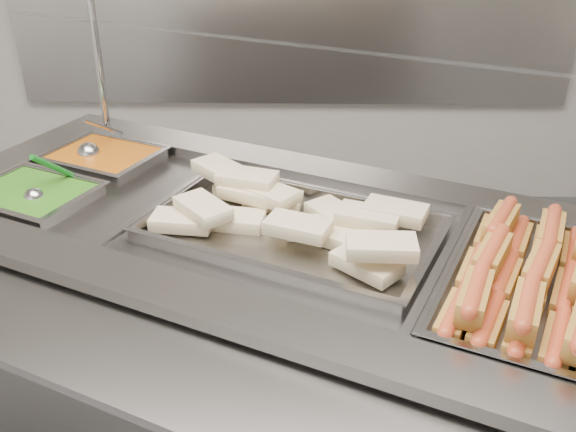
{
  "coord_description": "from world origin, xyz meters",
  "views": [
    {
      "loc": [
        0.04,
        -1.02,
        1.74
      ],
      "look_at": [
        0.01,
        0.41,
        0.97
      ],
      "focal_mm": 40.0,
      "sensor_mm": 36.0,
      "label": 1
    }
  ],
  "objects_px": {
    "pan_hotdogs": "(531,299)",
    "pan_wraps": "(292,234)",
    "serving_spoon": "(38,192)",
    "sneeze_guard": "(309,52)",
    "steam_counter": "(272,361)",
    "ladle": "(90,152)"
  },
  "relations": [
    {
      "from": "pan_hotdogs",
      "to": "pan_wraps",
      "type": "height_order",
      "value": "same"
    },
    {
      "from": "sneeze_guard",
      "to": "pan_hotdogs",
      "type": "xyz_separation_m",
      "value": [
        0.5,
        -0.48,
        -0.43
      ]
    },
    {
      "from": "pan_hotdogs",
      "to": "ladle",
      "type": "bearing_deg",
      "value": 149.43
    },
    {
      "from": "pan_wraps",
      "to": "serving_spoon",
      "type": "height_order",
      "value": "serving_spoon"
    },
    {
      "from": "pan_hotdogs",
      "to": "ladle",
      "type": "distance_m",
      "value": 1.38
    },
    {
      "from": "pan_hotdogs",
      "to": "pan_wraps",
      "type": "distance_m",
      "value": 0.59
    },
    {
      "from": "pan_hotdogs",
      "to": "steam_counter",
      "type": "bearing_deg",
      "value": 155.12
    },
    {
      "from": "pan_hotdogs",
      "to": "serving_spoon",
      "type": "xyz_separation_m",
      "value": [
        -1.25,
        0.41,
        0.05
      ]
    },
    {
      "from": "steam_counter",
      "to": "serving_spoon",
      "type": "xyz_separation_m",
      "value": [
        -0.65,
        0.13,
        0.48
      ]
    },
    {
      "from": "pan_wraps",
      "to": "steam_counter",
      "type": "bearing_deg",
      "value": 155.12
    },
    {
      "from": "pan_wraps",
      "to": "ladle",
      "type": "relative_size",
      "value": 4.29
    },
    {
      "from": "ladle",
      "to": "serving_spoon",
      "type": "relative_size",
      "value": 1.11
    },
    {
      "from": "pan_wraps",
      "to": "serving_spoon",
      "type": "bearing_deg",
      "value": 167.64
    },
    {
      "from": "pan_wraps",
      "to": "serving_spoon",
      "type": "distance_m",
      "value": 0.73
    },
    {
      "from": "sneeze_guard",
      "to": "pan_wraps",
      "type": "distance_m",
      "value": 0.47
    },
    {
      "from": "serving_spoon",
      "to": "pan_hotdogs",
      "type": "bearing_deg",
      "value": -17.99
    },
    {
      "from": "pan_hotdogs",
      "to": "ladle",
      "type": "height_order",
      "value": "ladle"
    },
    {
      "from": "pan_wraps",
      "to": "serving_spoon",
      "type": "xyz_separation_m",
      "value": [
        -0.71,
        0.16,
        0.04
      ]
    },
    {
      "from": "serving_spoon",
      "to": "ladle",
      "type": "bearing_deg",
      "value": 79.13
    },
    {
      "from": "steam_counter",
      "to": "ladle",
      "type": "distance_m",
      "value": 0.88
    },
    {
      "from": "steam_counter",
      "to": "pan_hotdogs",
      "type": "height_order",
      "value": "pan_hotdogs"
    },
    {
      "from": "sneeze_guard",
      "to": "pan_wraps",
      "type": "height_order",
      "value": "sneeze_guard"
    }
  ]
}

